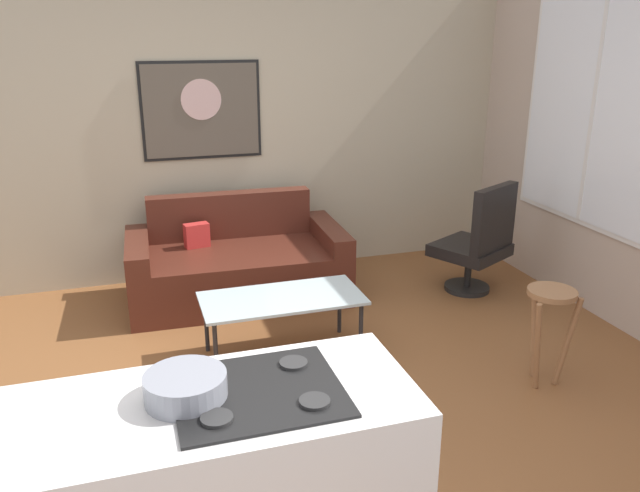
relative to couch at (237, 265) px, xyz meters
The scene contains 9 objects.
ground 1.84m from the couch, 88.83° to the right, with size 6.40×6.40×0.04m, color brown.
back_wall 1.28m from the couch, 86.54° to the left, with size 6.40×0.05×2.80m, color #B3A78C.
couch is the anchor object (origin of this frame).
coffee_table 1.13m from the couch, 84.57° to the right, with size 1.09×0.52×0.44m.
armchair 2.04m from the couch, 15.22° to the right, with size 0.73×0.72×0.95m.
bar_stool 2.55m from the couch, 50.98° to the right, with size 0.35×0.34×0.64m.
mixing_bowl 3.11m from the couch, 103.22° to the right, with size 0.29×0.29×0.10m.
wall_painting 1.35m from the couch, 104.61° to the left, with size 1.01×0.03×0.82m.
window 3.05m from the couch, 19.20° to the right, with size 0.03×1.60×1.73m.
Camera 1 is at (-0.87, -3.15, 2.15)m, focal length 35.76 mm.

